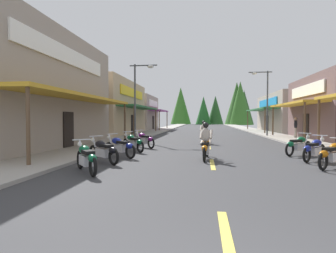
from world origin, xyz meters
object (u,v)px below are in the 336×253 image
(motorcycle_parked_right_4, at_px, (299,145))
(motorcycle_parked_left_0, at_px, (86,158))
(pedestrian_browsing, at_px, (296,126))
(rider_cruising_trailing, at_px, (204,134))
(motorcycle_parked_left_1, at_px, (103,150))
(streetlamp_left, at_px, (139,91))
(motorcycle_parked_right_2, at_px, (332,154))
(motorcycle_parked_left_2, at_px, (120,146))
(motorcycle_parked_left_4, at_px, (144,139))
(motorcycle_parked_right_3, at_px, (314,149))
(motorcycle_parked_left_3, at_px, (133,142))
(streetlamp_right, at_px, (264,94))
(rider_cruising_lead, at_px, (206,144))

(motorcycle_parked_right_4, distance_m, motorcycle_parked_left_0, 9.66)
(pedestrian_browsing, bearing_deg, motorcycle_parked_left_0, 56.58)
(rider_cruising_trailing, bearing_deg, motorcycle_parked_left_1, 160.26)
(streetlamp_left, xyz_separation_m, motorcycle_parked_right_2, (9.37, -10.54, -3.38))
(motorcycle_parked_left_2, xyz_separation_m, motorcycle_parked_left_4, (0.22, 4.00, 0.00))
(motorcycle_parked_right_2, height_order, motorcycle_parked_right_3, same)
(motorcycle_parked_right_4, height_order, motorcycle_parked_left_3, same)
(rider_cruising_trailing, bearing_deg, motorcycle_parked_right_3, -143.70)
(motorcycle_parked_right_3, height_order, motorcycle_parked_right_4, same)
(streetlamp_right, relative_size, rider_cruising_trailing, 2.89)
(motorcycle_parked_left_1, xyz_separation_m, motorcycle_parked_left_2, (0.16, 1.58, 0.00))
(streetlamp_right, distance_m, rider_cruising_lead, 16.47)
(motorcycle_parked_left_0, height_order, motorcycle_parked_left_1, same)
(streetlamp_right, xyz_separation_m, rider_cruising_trailing, (-5.60, -7.84, -3.38))
(rider_cruising_trailing, bearing_deg, pedestrian_browsing, -51.21)
(motorcycle_parked_left_0, bearing_deg, motorcycle_parked_right_4, -96.23)
(motorcycle_parked_left_2, distance_m, motorcycle_parked_left_3, 2.06)
(motorcycle_parked_left_0, bearing_deg, motorcycle_parked_left_1, -34.22)
(pedestrian_browsing, bearing_deg, rider_cruising_lead, 61.08)
(motorcycle_parked_left_1, bearing_deg, motorcycle_parked_left_4, -55.51)
(streetlamp_left, xyz_separation_m, motorcycle_parked_left_3, (1.30, -6.86, -3.38))
(streetlamp_right, relative_size, motorcycle_parked_left_3, 3.88)
(streetlamp_left, height_order, streetlamp_right, streetlamp_right)
(motorcycle_parked_left_3, bearing_deg, motorcycle_parked_right_3, -148.72)
(motorcycle_parked_right_2, xyz_separation_m, motorcycle_parked_left_4, (-7.91, 5.62, 0.00))
(rider_cruising_trailing, bearing_deg, streetlamp_left, 74.17)
(motorcycle_parked_right_3, bearing_deg, rider_cruising_lead, 134.59)
(streetlamp_left, relative_size, motorcycle_parked_right_2, 3.71)
(motorcycle_parked_right_3, bearing_deg, motorcycle_parked_right_2, -139.30)
(motorcycle_parked_left_2, bearing_deg, streetlamp_left, -48.02)
(rider_cruising_trailing, bearing_deg, motorcycle_parked_right_2, -148.97)
(motorcycle_parked_right_2, bearing_deg, motorcycle_parked_left_0, 147.91)
(motorcycle_parked_right_2, height_order, motorcycle_parked_right_4, same)
(motorcycle_parked_right_3, bearing_deg, motorcycle_parked_left_1, 142.81)
(streetlamp_right, height_order, motorcycle_parked_left_1, streetlamp_right)
(streetlamp_left, height_order, motorcycle_parked_right_2, streetlamp_left)
(motorcycle_parked_right_2, relative_size, pedestrian_browsing, 0.88)
(motorcycle_parked_left_1, relative_size, motorcycle_parked_left_3, 1.09)
(motorcycle_parked_right_2, relative_size, motorcycle_parked_left_3, 1.00)
(motorcycle_parked_right_4, relative_size, motorcycle_parked_left_0, 0.97)
(motorcycle_parked_left_0, bearing_deg, rider_cruising_trailing, -58.30)
(motorcycle_parked_left_3, height_order, motorcycle_parked_left_4, same)
(pedestrian_browsing, bearing_deg, motorcycle_parked_left_4, 39.16)
(motorcycle_parked_right_4, relative_size, rider_cruising_lead, 0.78)
(motorcycle_parked_left_4, height_order, rider_cruising_lead, rider_cruising_lead)
(motorcycle_parked_left_4, bearing_deg, motorcycle_parked_right_2, -171.08)
(motorcycle_parked_left_0, xyz_separation_m, motorcycle_parked_left_3, (0.06, 5.56, 0.00))
(streetlamp_right, height_order, motorcycle_parked_left_3, streetlamp_right)
(motorcycle_parked_right_3, height_order, motorcycle_parked_left_4, same)
(motorcycle_parked_left_4, bearing_deg, streetlamp_left, -29.14)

